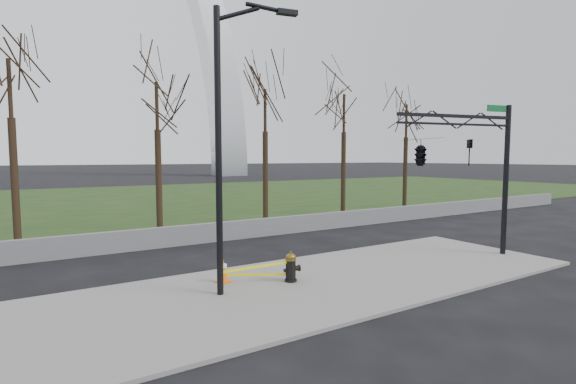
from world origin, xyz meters
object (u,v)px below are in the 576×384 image
traffic_cone (223,271)px  traffic_signal_mast (438,152)px  street_light (226,131)px  fire_hydrant (291,267)px

traffic_cone → traffic_signal_mast: bearing=-11.2°
street_light → traffic_signal_mast: (8.24, -0.52, -0.55)m
fire_hydrant → traffic_cone: fire_hydrant is taller
fire_hydrant → traffic_signal_mast: traffic_signal_mast is taller
traffic_cone → traffic_signal_mast: 8.89m
street_light → traffic_signal_mast: street_light is taller
fire_hydrant → traffic_signal_mast: size_ratio=0.16×
fire_hydrant → street_light: (-2.14, -0.03, 4.16)m
traffic_cone → street_light: size_ratio=0.09×
fire_hydrant → street_light: bearing=-168.7°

